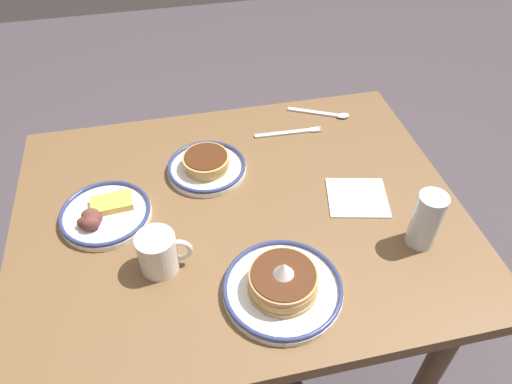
# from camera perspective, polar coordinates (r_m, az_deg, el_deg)

# --- Properties ---
(ground_plane) EXTENTS (6.00, 6.00, 0.00)m
(ground_plane) POSITION_cam_1_polar(r_m,az_deg,el_deg) (1.82, -1.40, -18.64)
(ground_plane) COLOR #473F44
(dining_table) EXTENTS (1.10, 0.87, 0.75)m
(dining_table) POSITION_cam_1_polar(r_m,az_deg,el_deg) (1.27, -1.91, -5.19)
(dining_table) COLOR brown
(dining_table) RESTS_ON ground_plane
(plate_near_main) EXTENTS (0.22, 0.22, 0.05)m
(plate_near_main) POSITION_cam_1_polar(r_m,az_deg,el_deg) (1.23, -17.57, -2.49)
(plate_near_main) COLOR white
(plate_near_main) RESTS_ON dining_table
(plate_center_pancakes) EXTENTS (0.21, 0.21, 0.05)m
(plate_center_pancakes) POSITION_cam_1_polar(r_m,az_deg,el_deg) (1.30, -5.87, 3.14)
(plate_center_pancakes) COLOR white
(plate_center_pancakes) RESTS_ON dining_table
(plate_far_companion) EXTENTS (0.26, 0.26, 0.10)m
(plate_far_companion) POSITION_cam_1_polar(r_m,az_deg,el_deg) (1.03, 3.19, -10.97)
(plate_far_companion) COLOR white
(plate_far_companion) RESTS_ON dining_table
(coffee_mug) EXTENTS (0.12, 0.09, 0.10)m
(coffee_mug) POSITION_cam_1_polar(r_m,az_deg,el_deg) (1.07, -11.43, -6.98)
(coffee_mug) COLOR white
(coffee_mug) RESTS_ON dining_table
(drinking_glass) EXTENTS (0.07, 0.07, 0.15)m
(drinking_glass) POSITION_cam_1_polar(r_m,az_deg,el_deg) (1.15, 19.44, -3.40)
(drinking_glass) COLOR silver
(drinking_glass) RESTS_ON dining_table
(paper_napkin) EXTENTS (0.18, 0.17, 0.00)m
(paper_napkin) POSITION_cam_1_polar(r_m,az_deg,el_deg) (1.26, 11.91, -0.64)
(paper_napkin) COLOR white
(paper_napkin) RESTS_ON dining_table
(fork_near) EXTENTS (0.20, 0.03, 0.01)m
(fork_near) POSITION_cam_1_polar(r_m,az_deg,el_deg) (1.44, 3.90, 7.03)
(fork_near) COLOR silver
(fork_near) RESTS_ON dining_table
(tea_spoon) EXTENTS (0.18, 0.10, 0.01)m
(tea_spoon) POSITION_cam_1_polar(r_m,az_deg,el_deg) (1.52, 8.44, 9.14)
(tea_spoon) COLOR silver
(tea_spoon) RESTS_ON dining_table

